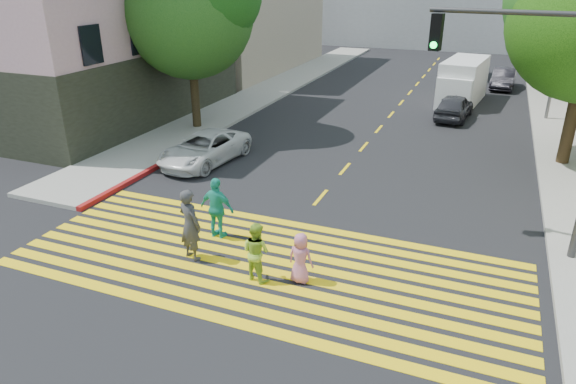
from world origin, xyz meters
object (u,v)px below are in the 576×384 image
Objects in this scene: pedestrian_extra at (217,208)px; dark_car_parked at (503,78)px; white_van at (462,83)px; traffic_signal at (552,96)px; tree_left at (190,6)px; pedestrian_woman at (256,252)px; dark_car_near at (454,107)px; pedestrian_man at (190,225)px; white_sedan at (205,148)px; silver_car at (474,67)px; pedestrian_child at (300,258)px.

pedestrian_extra is 0.46× the size of dark_car_parked.
traffic_signal is (3.11, -17.62, 3.14)m from white_van.
tree_left reaches higher than traffic_signal.
traffic_signal is at bearing -130.58° from pedestrian_woman.
tree_left is 16.24m from white_van.
white_van is (-2.26, -5.35, 0.53)m from dark_car_parked.
tree_left is at bearing -130.62° from white_van.
dark_car_near is 0.70× the size of white_van.
pedestrian_man is 0.30× the size of traffic_signal.
white_sedan is 0.66× the size of traffic_signal.
pedestrian_man reaches higher than pedestrian_woman.
pedestrian_extra is (0.07, 1.32, -0.09)m from pedestrian_man.
silver_car is at bearing -85.17° from dark_car_near.
dark_car_near is 13.05m from silver_car.
traffic_signal is (14.58, -7.06, -1.41)m from tree_left.
traffic_signal reaches higher than dark_car_parked.
white_van is at bearing 65.66° from white_sedan.
white_van reaches higher than silver_car.
traffic_signal is at bearing -158.93° from pedestrian_extra.
dark_car_parked is at bearing 121.31° from silver_car.
traffic_signal is at bearing -135.53° from pedestrian_man.
white_sedan is 12.69m from traffic_signal.
pedestrian_child is 0.24× the size of white_van.
dark_car_near is at bearing -103.11° from pedestrian_extra.
dark_car_near is (2.01, 17.48, -0.01)m from pedestrian_child.
dark_car_near is 3.95m from white_van.
pedestrian_man is at bearing -56.09° from white_sedan.
dark_car_parked is at bearing -98.14° from dark_car_near.
white_sedan is (-5.58, 6.99, -0.17)m from pedestrian_woman.
traffic_signal is (0.86, -22.97, 3.67)m from dark_car_parked.
pedestrian_man is 1.09× the size of pedestrian_extra.
traffic_signal is at bearing 98.64° from silver_car.
pedestrian_man reaches higher than white_sedan.
tree_left is at bearing 35.79° from dark_car_near.
pedestrian_extra reaches higher than pedestrian_woman.
dark_car_parked is (2.28, 9.27, -0.00)m from dark_car_near.
dark_car_parked is at bearing 100.34° from traffic_signal.
dark_car_parked is at bearing -85.04° from pedestrian_woman.
pedestrian_man is at bearing 79.34° from dark_car_near.
tree_left reaches higher than white_van.
silver_car is 0.72× the size of traffic_signal.
pedestrian_extra reaches higher than silver_car.
pedestrian_child is at bearing -135.50° from traffic_signal.
white_sedan is (2.79, -4.14, -5.12)m from tree_left.
pedestrian_extra reaches higher than pedestrian_child.
tree_left is 7.15m from white_sedan.
traffic_signal is (5.14, 3.78, 3.66)m from pedestrian_child.
white_van reaches higher than dark_car_parked.
silver_car is at bearing 122.47° from dark_car_parked.
pedestrian_extra is at bearing -50.08° from white_sedan.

